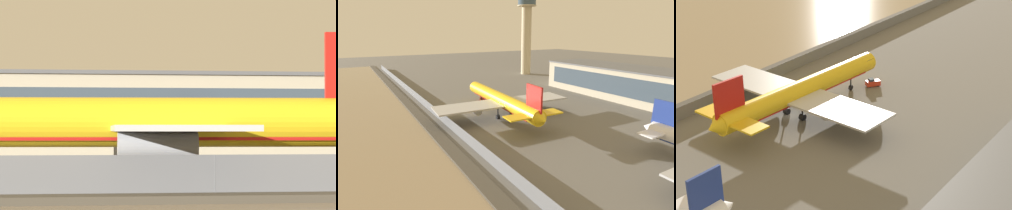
% 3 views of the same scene
% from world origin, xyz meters
% --- Properties ---
extents(ground_plane, '(500.00, 500.00, 0.00)m').
position_xyz_m(ground_plane, '(0.00, 0.00, 0.00)').
color(ground_plane, '#66635E').
extents(shoreline_seawall, '(320.00, 3.00, 0.50)m').
position_xyz_m(shoreline_seawall, '(0.00, -20.50, 0.25)').
color(shoreline_seawall, '#474238').
rests_on(shoreline_seawall, ground).
extents(perimeter_fence, '(280.00, 0.10, 2.80)m').
position_xyz_m(perimeter_fence, '(0.00, -16.00, 1.40)').
color(perimeter_fence, slate).
rests_on(perimeter_fence, ground).
extents(cargo_jet_yellow, '(47.85, 41.58, 12.79)m').
position_xyz_m(cargo_jet_yellow, '(-2.09, 1.52, 4.88)').
color(cargo_jet_yellow, yellow).
rests_on(cargo_jet_yellow, ground).
extents(baggage_tug, '(3.54, 3.15, 1.80)m').
position_xyz_m(baggage_tug, '(-22.63, 5.31, 0.81)').
color(baggage_tug, red).
rests_on(baggage_tug, ground).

